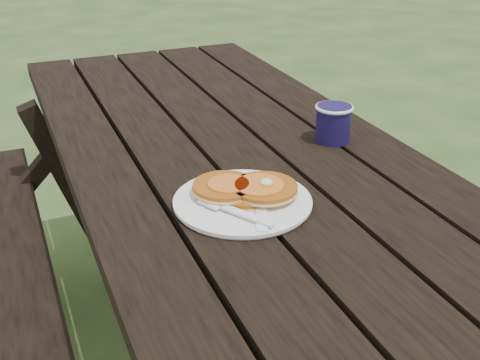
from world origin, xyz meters
name	(u,v)px	position (x,y,z in m)	size (l,w,h in m)	color
picnic_table	(231,277)	(0.00, 0.00, 0.37)	(1.36, 1.80, 0.75)	black
plate	(243,202)	(-0.09, -0.29, 0.76)	(0.25, 0.25, 0.01)	white
pancake_stack	(246,189)	(-0.08, -0.28, 0.77)	(0.19, 0.16, 0.04)	#AD5813
knife	(261,207)	(-0.07, -0.33, 0.76)	(0.02, 0.18, 0.01)	white
fork	(248,216)	(-0.11, -0.36, 0.77)	(0.03, 0.16, 0.01)	white
coffee_cup	(334,121)	(0.23, -0.08, 0.80)	(0.09, 0.09, 0.09)	#150D39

